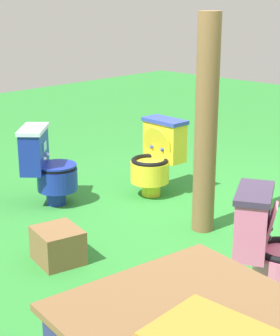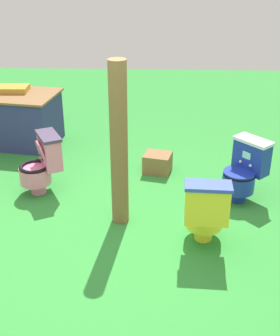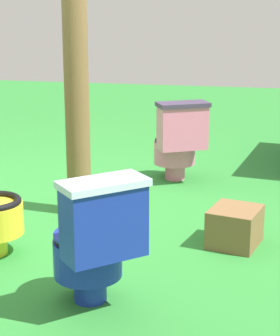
% 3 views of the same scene
% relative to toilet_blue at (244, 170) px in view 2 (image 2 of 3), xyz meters
% --- Properties ---
extents(ground, '(14.00, 14.00, 0.00)m').
position_rel_toilet_blue_xyz_m(ground, '(-1.46, -0.78, -0.37)').
color(ground, '#2D8433').
extents(toilet_blue, '(0.63, 0.63, 0.73)m').
position_rel_toilet_blue_xyz_m(toilet_blue, '(0.00, 0.00, 0.00)').
color(toilet_blue, '#192D9E').
rests_on(toilet_blue, ground).
extents(toilet_yellow, '(0.44, 0.51, 0.73)m').
position_rel_toilet_blue_xyz_m(toilet_yellow, '(-0.53, -0.91, 0.00)').
color(toilet_yellow, yellow).
rests_on(toilet_yellow, ground).
extents(toilet_pink, '(0.62, 0.58, 0.73)m').
position_rel_toilet_blue_xyz_m(toilet_pink, '(-2.37, 0.08, 0.00)').
color(toilet_pink, pink).
rests_on(toilet_pink, ground).
extents(vendor_table, '(1.57, 1.07, 0.85)m').
position_rel_toilet_blue_xyz_m(vendor_table, '(-3.21, 1.58, 0.02)').
color(vendor_table, navy).
rests_on(vendor_table, ground).
extents(wooden_post, '(0.18, 0.18, 1.75)m').
position_rel_toilet_blue_xyz_m(wooden_post, '(-1.39, -0.52, 0.50)').
color(wooden_post, brown).
rests_on(wooden_post, ground).
extents(small_crate, '(0.40, 0.38, 0.25)m').
position_rel_toilet_blue_xyz_m(small_crate, '(-0.99, 0.67, -0.24)').
color(small_crate, brown).
rests_on(small_crate, ground).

